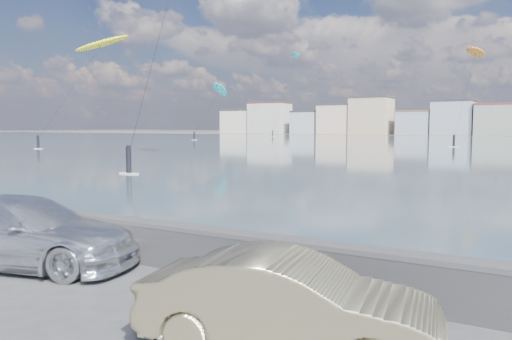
# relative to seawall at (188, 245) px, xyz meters

# --- Properties ---
(ground) EXTENTS (700.00, 700.00, 0.00)m
(ground) POSITION_rel_seawall_xyz_m (0.00, -2.70, -0.58)
(ground) COLOR #333335
(ground) RESTS_ON ground
(bay_water) EXTENTS (500.00, 177.00, 0.00)m
(bay_water) POSITION_rel_seawall_xyz_m (0.00, 88.80, -0.58)
(bay_water) COLOR #3C505D
(bay_water) RESTS_ON ground
(seawall) EXTENTS (400.00, 0.36, 1.08)m
(seawall) POSITION_rel_seawall_xyz_m (0.00, 0.00, 0.00)
(seawall) COLOR #28282B
(seawall) RESTS_ON ground
(car_silver) EXTENTS (5.88, 3.68, 1.59)m
(car_silver) POSITION_rel_seawall_xyz_m (-3.55, -1.54, 0.21)
(car_silver) COLOR silver
(car_silver) RESTS_ON ground
(car_champagne) EXTENTS (4.46, 2.24, 1.40)m
(car_champagne) POSITION_rel_seawall_xyz_m (3.69, -2.48, 0.12)
(car_champagne) COLOR tan
(car_champagne) RESTS_ON ground
(kitesurfer_1) EXTENTS (8.10, 13.52, 27.01)m
(kitesurfer_1) POSITION_rel_seawall_xyz_m (-63.78, 139.58, 25.20)
(kitesurfer_1) COLOR #19BFBF
(kitesurfer_1) RESTS_ON ground
(kitesurfer_6) EXTENTS (7.79, 13.94, 17.80)m
(kitesurfer_6) POSITION_rel_seawall_xyz_m (-53.03, 47.38, 15.16)
(kitesurfer_6) COLOR yellow
(kitesurfer_6) RESTS_ON ground
(kitesurfer_7) EXTENTS (4.28, 11.86, 16.11)m
(kitesurfer_7) POSITION_rel_seawall_xyz_m (-3.28, 80.81, 14.35)
(kitesurfer_7) COLOR orange
(kitesurfer_7) RESTS_ON ground
(kitesurfer_14) EXTENTS (4.11, 14.82, 14.35)m
(kitesurfer_14) POSITION_rel_seawall_xyz_m (-63.53, 95.59, 11.62)
(kitesurfer_14) COLOR #19BFBF
(kitesurfer_14) RESTS_ON ground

